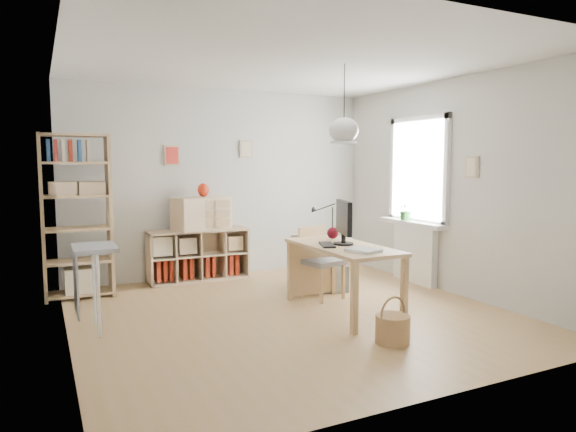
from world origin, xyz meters
name	(u,v)px	position (x,y,z in m)	size (l,w,h in m)	color
ground	(292,314)	(0.00, 0.00, 0.00)	(4.50, 4.50, 0.00)	tan
room_shell	(344,130)	(0.55, -0.15, 2.00)	(4.50, 4.50, 4.50)	silver
window_unit	(419,170)	(2.23, 0.60, 1.55)	(0.07, 1.16, 1.46)	white
radiator	(415,254)	(2.19, 0.60, 0.40)	(0.10, 0.80, 0.80)	white
windowsill	(413,223)	(2.14, 0.60, 0.83)	(0.22, 1.20, 0.06)	white
desk	(343,253)	(0.55, -0.15, 0.66)	(0.70, 1.50, 0.75)	tan
cube_shelf	(196,259)	(-0.47, 2.08, 0.30)	(1.40, 0.38, 0.72)	tan
tall_bookshelf	(76,209)	(-2.04, 1.80, 1.09)	(0.80, 0.38, 2.00)	tan
side_table	(88,265)	(-2.04, 0.35, 0.67)	(0.40, 0.55, 0.85)	#9C9C9E
chair	(319,258)	(0.62, 0.49, 0.50)	(0.51, 0.51, 0.87)	#9C9C9E
wicker_basket	(393,328)	(0.44, -1.21, 0.14)	(0.32, 0.32, 0.44)	olive
storage_chest	(319,271)	(0.84, 0.88, 0.23)	(0.85, 0.91, 0.70)	silver
monitor	(344,220)	(0.57, -0.13, 1.02)	(0.23, 0.55, 0.49)	black
keyboard	(327,245)	(0.38, -0.11, 0.76)	(0.14, 0.37, 0.02)	black
task_lamp	(322,216)	(0.65, 0.47, 1.01)	(0.36, 0.13, 0.38)	black
yarn_ball	(333,233)	(0.69, 0.30, 0.82)	(0.14, 0.14, 0.14)	#520A18
paper_tray	(363,250)	(0.51, -0.61, 0.77)	(0.25, 0.31, 0.03)	white
drawer_chest	(201,213)	(-0.40, 2.04, 0.95)	(0.80, 0.36, 0.46)	tan
red_vase	(203,190)	(-0.37, 2.04, 1.27)	(0.16, 0.16, 0.19)	#A9220E
potted_plant	(406,210)	(2.12, 0.73, 1.00)	(0.26, 0.22, 0.29)	#286626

